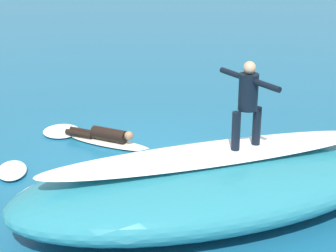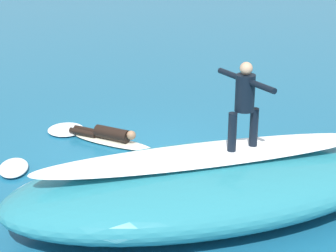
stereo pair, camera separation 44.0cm
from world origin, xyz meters
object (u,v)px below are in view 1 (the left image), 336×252
at_px(surfer_paddling, 104,134).
at_px(surfboard_riding, 245,149).
at_px(surfer_riding, 248,98).
at_px(surfboard_paddling, 109,143).

bearing_deg(surfer_paddling, surfboard_riding, -21.24).
bearing_deg(surfboard_riding, surfer_paddling, -80.27).
distance_m(surfer_riding, surfboard_paddling, 4.53).
height_order(surfer_riding, surfer_paddling, surfer_riding).
bearing_deg(surfboard_paddling, surfboard_riding, -21.92).
xyz_separation_m(surfer_riding, surfboard_paddling, (1.30, -3.83, -2.03)).
distance_m(surfboard_riding, surfboard_paddling, 4.19).
bearing_deg(surfboard_paddling, surfer_paddling, -180.00).
distance_m(surfboard_riding, surfer_paddling, 4.27).
bearing_deg(surfboard_riding, surfer_riding, -9.69).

